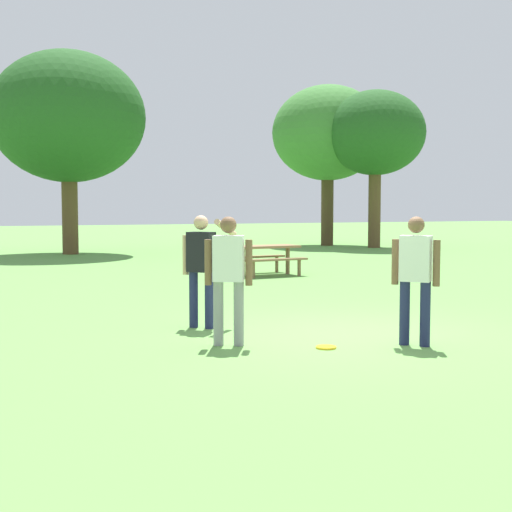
{
  "coord_description": "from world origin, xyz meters",
  "views": [
    {
      "loc": [
        -4.95,
        -8.16,
        1.76
      ],
      "look_at": [
        -0.57,
        1.68,
        1.0
      ],
      "focal_mm": 48.88,
      "sensor_mm": 36.0,
      "label": 1
    }
  ],
  "objects_px": {
    "person_thrower": "(202,262)",
    "person_bystander": "(228,272)",
    "tree_tall_left": "(68,118)",
    "frisbee": "(326,347)",
    "person_catcher": "(415,272)",
    "tree_broad_center": "(328,134)",
    "tree_far_right": "(375,134)",
    "picnic_table_near": "(266,253)"
  },
  "relations": [
    {
      "from": "tree_tall_left",
      "to": "tree_far_right",
      "type": "xyz_separation_m",
      "value": [
        12.73,
        -1.08,
        -0.16
      ]
    },
    {
      "from": "person_thrower",
      "to": "person_catcher",
      "type": "relative_size",
      "value": 1.0
    },
    {
      "from": "person_bystander",
      "to": "tree_far_right",
      "type": "height_order",
      "value": "tree_far_right"
    },
    {
      "from": "person_catcher",
      "to": "tree_far_right",
      "type": "bearing_deg",
      "value": 57.72
    },
    {
      "from": "tree_far_right",
      "to": "person_thrower",
      "type": "bearing_deg",
      "value": -130.4
    },
    {
      "from": "person_catcher",
      "to": "tree_tall_left",
      "type": "bearing_deg",
      "value": 93.45
    },
    {
      "from": "person_bystander",
      "to": "tree_far_right",
      "type": "xyz_separation_m",
      "value": [
        13.72,
        17.34,
        3.95
      ]
    },
    {
      "from": "person_catcher",
      "to": "tree_broad_center",
      "type": "distance_m",
      "value": 23.51
    },
    {
      "from": "person_thrower",
      "to": "frisbee",
      "type": "height_order",
      "value": "person_thrower"
    },
    {
      "from": "picnic_table_near",
      "to": "tree_tall_left",
      "type": "bearing_deg",
      "value": 107.77
    },
    {
      "from": "person_thrower",
      "to": "frisbee",
      "type": "bearing_deg",
      "value": -65.77
    },
    {
      "from": "person_thrower",
      "to": "tree_tall_left",
      "type": "relative_size",
      "value": 0.22
    },
    {
      "from": "tree_broad_center",
      "to": "frisbee",
      "type": "bearing_deg",
      "value": -119.85
    },
    {
      "from": "person_catcher",
      "to": "tree_far_right",
      "type": "relative_size",
      "value": 0.24
    },
    {
      "from": "frisbee",
      "to": "tree_far_right",
      "type": "xyz_separation_m",
      "value": [
        12.68,
        18.0,
        4.88
      ]
    },
    {
      "from": "frisbee",
      "to": "tree_far_right",
      "type": "bearing_deg",
      "value": 54.85
    },
    {
      "from": "frisbee",
      "to": "tree_tall_left",
      "type": "xyz_separation_m",
      "value": [
        -0.05,
        19.09,
        5.05
      ]
    },
    {
      "from": "person_bystander",
      "to": "tree_tall_left",
      "type": "distance_m",
      "value": 18.9
    },
    {
      "from": "tree_tall_left",
      "to": "tree_broad_center",
      "type": "xyz_separation_m",
      "value": [
        11.71,
        1.21,
        0.02
      ]
    },
    {
      "from": "tree_broad_center",
      "to": "tree_tall_left",
      "type": "bearing_deg",
      "value": -174.08
    },
    {
      "from": "tree_tall_left",
      "to": "person_bystander",
      "type": "bearing_deg",
      "value": -93.07
    },
    {
      "from": "tree_broad_center",
      "to": "tree_far_right",
      "type": "height_order",
      "value": "tree_broad_center"
    },
    {
      "from": "frisbee",
      "to": "tree_broad_center",
      "type": "xyz_separation_m",
      "value": [
        11.65,
        20.3,
        5.07
      ]
    },
    {
      "from": "person_thrower",
      "to": "person_bystander",
      "type": "relative_size",
      "value": 1.0
    },
    {
      "from": "picnic_table_near",
      "to": "tree_broad_center",
      "type": "bearing_deg",
      "value": 53.79
    },
    {
      "from": "tree_far_right",
      "to": "tree_broad_center",
      "type": "bearing_deg",
      "value": 114.03
    },
    {
      "from": "person_thrower",
      "to": "picnic_table_near",
      "type": "xyz_separation_m",
      "value": [
        4.15,
        6.78,
        -0.4
      ]
    },
    {
      "from": "picnic_table_near",
      "to": "tree_broad_center",
      "type": "relative_size",
      "value": 0.25
    },
    {
      "from": "tree_broad_center",
      "to": "person_catcher",
      "type": "bearing_deg",
      "value": -117.09
    },
    {
      "from": "person_bystander",
      "to": "tree_broad_center",
      "type": "relative_size",
      "value": 0.23
    },
    {
      "from": "person_thrower",
      "to": "tree_far_right",
      "type": "xyz_separation_m",
      "value": [
        13.59,
        15.97,
        3.93
      ]
    },
    {
      "from": "frisbee",
      "to": "tree_broad_center",
      "type": "distance_m",
      "value": 23.95
    },
    {
      "from": "person_bystander",
      "to": "picnic_table_near",
      "type": "distance_m",
      "value": 9.21
    },
    {
      "from": "person_catcher",
      "to": "tree_broad_center",
      "type": "xyz_separation_m",
      "value": [
        10.54,
        20.6,
        4.14
      ]
    },
    {
      "from": "tree_tall_left",
      "to": "tree_far_right",
      "type": "height_order",
      "value": "tree_tall_left"
    },
    {
      "from": "picnic_table_near",
      "to": "tree_tall_left",
      "type": "distance_m",
      "value": 11.69
    },
    {
      "from": "frisbee",
      "to": "person_catcher",
      "type": "bearing_deg",
      "value": -15.13
    },
    {
      "from": "person_thrower",
      "to": "tree_tall_left",
      "type": "xyz_separation_m",
      "value": [
        0.86,
        17.05,
        4.1
      ]
    },
    {
      "from": "person_bystander",
      "to": "tree_broad_center",
      "type": "distance_m",
      "value": 23.74
    },
    {
      "from": "person_thrower",
      "to": "person_bystander",
      "type": "xyz_separation_m",
      "value": [
        -0.13,
        -1.37,
        -0.02
      ]
    },
    {
      "from": "tree_tall_left",
      "to": "picnic_table_near",
      "type": "bearing_deg",
      "value": -72.23
    },
    {
      "from": "person_thrower",
      "to": "person_bystander",
      "type": "bearing_deg",
      "value": -95.27
    }
  ]
}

